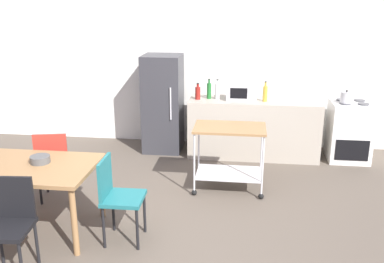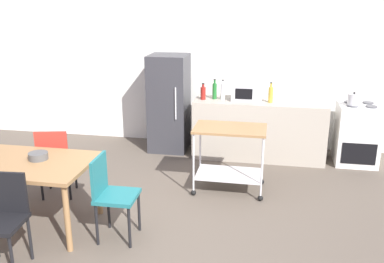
# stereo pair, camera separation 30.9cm
# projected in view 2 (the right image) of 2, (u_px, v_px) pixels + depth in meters

# --- Properties ---
(ground_plane) EXTENTS (12.00, 12.00, 0.00)m
(ground_plane) POSITION_uv_depth(u_px,v_px,m) (160.00, 237.00, 4.46)
(ground_plane) COLOR brown
(back_wall) EXTENTS (8.40, 0.12, 2.90)m
(back_wall) POSITION_uv_depth(u_px,v_px,m) (208.00, 58.00, 7.02)
(back_wall) COLOR silver
(back_wall) RESTS_ON ground_plane
(kitchen_counter) EXTENTS (2.00, 0.64, 0.90)m
(kitchen_counter) POSITION_uv_depth(u_px,v_px,m) (259.00, 129.00, 6.60)
(kitchen_counter) COLOR #A89E8E
(kitchen_counter) RESTS_ON ground_plane
(dining_table) EXTENTS (1.50, 0.90, 0.75)m
(dining_table) POSITION_uv_depth(u_px,v_px,m) (21.00, 168.00, 4.52)
(dining_table) COLOR olive
(dining_table) RESTS_ON ground_plane
(chair_teal) EXTENTS (0.41, 0.41, 0.89)m
(chair_teal) POSITION_uv_depth(u_px,v_px,m) (111.00, 192.00, 4.32)
(chair_teal) COLOR #1E666B
(chair_teal) RESTS_ON ground_plane
(chair_black) EXTENTS (0.43, 0.43, 0.89)m
(chair_black) POSITION_uv_depth(u_px,v_px,m) (3.00, 215.00, 3.86)
(chair_black) COLOR black
(chair_black) RESTS_ON ground_plane
(chair_red) EXTENTS (0.48, 0.48, 0.89)m
(chair_red) POSITION_uv_depth(u_px,v_px,m) (55.00, 158.00, 5.24)
(chair_red) COLOR #B72D23
(chair_red) RESTS_ON ground_plane
(stove_oven) EXTENTS (0.60, 0.61, 0.92)m
(stove_oven) POSITION_uv_depth(u_px,v_px,m) (357.00, 134.00, 6.36)
(stove_oven) COLOR white
(stove_oven) RESTS_ON ground_plane
(refrigerator) EXTENTS (0.60, 0.63, 1.55)m
(refrigerator) POSITION_uv_depth(u_px,v_px,m) (169.00, 103.00, 6.85)
(refrigerator) COLOR #333338
(refrigerator) RESTS_ON ground_plane
(kitchen_cart) EXTENTS (0.91, 0.57, 0.85)m
(kitchen_cart) POSITION_uv_depth(u_px,v_px,m) (230.00, 148.00, 5.40)
(kitchen_cart) COLOR olive
(kitchen_cart) RESTS_ON ground_plane
(bottle_soy_sauce) EXTENTS (0.08, 0.08, 0.25)m
(bottle_soy_sauce) POSITION_uv_depth(u_px,v_px,m) (203.00, 93.00, 6.53)
(bottle_soy_sauce) COLOR maroon
(bottle_soy_sauce) RESTS_ON kitchen_counter
(bottle_sesame_oil) EXTENTS (0.07, 0.07, 0.31)m
(bottle_sesame_oil) POSITION_uv_depth(u_px,v_px,m) (215.00, 91.00, 6.56)
(bottle_sesame_oil) COLOR #1E6628
(bottle_sesame_oil) RESTS_ON kitchen_counter
(bottle_soda) EXTENTS (0.07, 0.07, 0.31)m
(bottle_soda) POSITION_uv_depth(u_px,v_px,m) (223.00, 91.00, 6.51)
(bottle_soda) COLOR silver
(bottle_soda) RESTS_ON kitchen_counter
(microwave) EXTENTS (0.46, 0.35, 0.26)m
(microwave) POSITION_uv_depth(u_px,v_px,m) (247.00, 92.00, 6.49)
(microwave) COLOR silver
(microwave) RESTS_ON kitchen_counter
(bottle_wine) EXTENTS (0.07, 0.07, 0.30)m
(bottle_wine) POSITION_uv_depth(u_px,v_px,m) (271.00, 94.00, 6.33)
(bottle_wine) COLOR gold
(bottle_wine) RESTS_ON kitchen_counter
(fruit_bowl) EXTENTS (0.20, 0.20, 0.07)m
(fruit_bowl) POSITION_uv_depth(u_px,v_px,m) (38.00, 156.00, 4.53)
(fruit_bowl) COLOR #4C4C4C
(fruit_bowl) RESTS_ON dining_table
(kettle) EXTENTS (0.24, 0.17, 0.19)m
(kettle) POSITION_uv_depth(u_px,v_px,m) (354.00, 99.00, 6.12)
(kettle) COLOR silver
(kettle) RESTS_ON stove_oven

